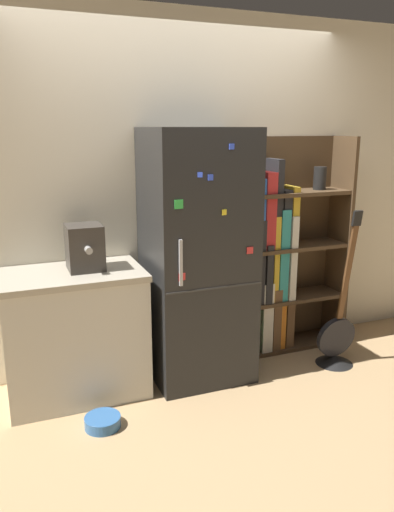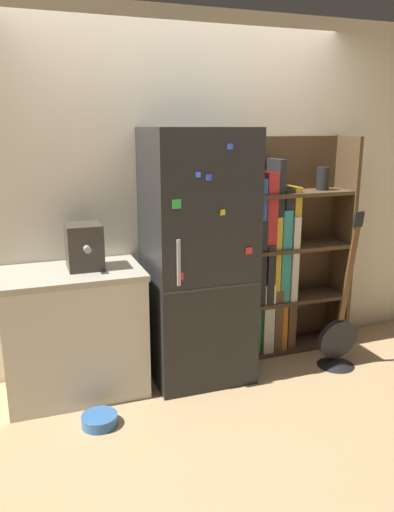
# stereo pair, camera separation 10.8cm
# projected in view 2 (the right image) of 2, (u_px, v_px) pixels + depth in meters

# --- Properties ---
(ground_plane) EXTENTS (16.00, 16.00, 0.00)m
(ground_plane) POSITION_uv_depth(u_px,v_px,m) (203.00, 379.00, 3.65)
(ground_plane) COLOR tan
(wall_back) EXTENTS (8.00, 0.05, 2.60)m
(wall_back) POSITION_uv_depth(u_px,v_px,m) (181.00, 194.00, 3.75)
(wall_back) COLOR beige
(wall_back) RESTS_ON ground_plane
(refrigerator) EXTENTS (0.70, 0.67, 1.79)m
(refrigerator) POSITION_uv_depth(u_px,v_px,m) (197.00, 257.00, 3.54)
(refrigerator) COLOR black
(refrigerator) RESTS_ON ground_plane
(bookshelf) EXTENTS (0.88, 0.33, 1.72)m
(bookshelf) POSITION_uv_depth(u_px,v_px,m) (281.00, 258.00, 3.99)
(bookshelf) COLOR #4C3823
(bookshelf) RESTS_ON ground_plane
(kitchen_counter) EXTENTS (0.93, 0.60, 0.87)m
(kitchen_counter) POSITION_uv_depth(u_px,v_px,m) (75.00, 331.00, 3.40)
(kitchen_counter) COLOR beige
(kitchen_counter) RESTS_ON ground_plane
(espresso_machine) EXTENTS (0.23, 0.30, 0.30)m
(espresso_machine) POSITION_uv_depth(u_px,v_px,m) (84.00, 247.00, 3.30)
(espresso_machine) COLOR #38332D
(espresso_machine) RESTS_ON kitchen_counter
(guitar) EXTENTS (0.32, 0.29, 1.23)m
(guitar) POSITION_uv_depth(u_px,v_px,m) (338.00, 345.00, 3.81)
(guitar) COLOR black
(guitar) RESTS_ON ground_plane
(pet_bowl) EXTENTS (0.22, 0.22, 0.07)m
(pet_bowl) POSITION_uv_depth(u_px,v_px,m) (99.00, 419.00, 3.07)
(pet_bowl) COLOR #3366A5
(pet_bowl) RESTS_ON ground_plane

